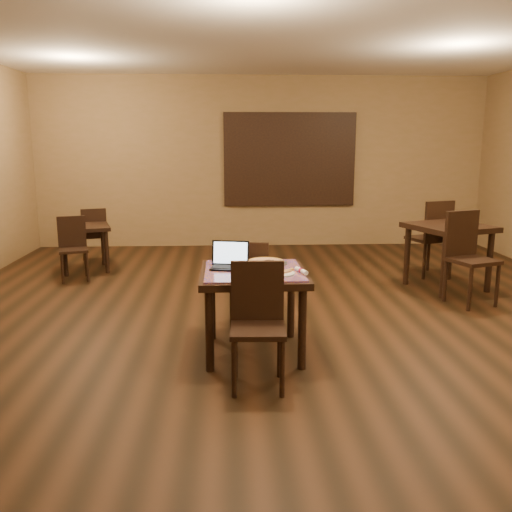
{
  "coord_description": "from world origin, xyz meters",
  "views": [
    {
      "loc": [
        -0.58,
        -4.78,
        1.85
      ],
      "look_at": [
        -0.34,
        -0.02,
        0.85
      ],
      "focal_mm": 38.0,
      "sensor_mm": 36.0,
      "label": 1
    }
  ],
  "objects": [
    {
      "name": "laptop",
      "position": [
        -0.57,
        -0.09,
        0.82
      ],
      "size": [
        0.37,
        0.32,
        0.23
      ],
      "rotation": [
        0.0,
        0.0,
        -0.18
      ],
      "color": "black",
      "rests_on": "tiled_table"
    },
    {
      "name": "pizza_pan",
      "position": [
        -0.25,
        0.05,
        0.77
      ],
      "size": [
        0.4,
        0.4,
        0.01
      ],
      "primitive_type": "cylinder",
      "color": "silver",
      "rests_on": "tiled_table"
    },
    {
      "name": "wall_back",
      "position": [
        0.0,
        5.0,
        1.5
      ],
      "size": [
        8.0,
        0.02,
        3.0
      ],
      "primitive_type": "cube",
      "color": "olive",
      "rests_on": "ground"
    },
    {
      "name": "tiled_table",
      "position": [
        -0.37,
        -0.19,
        0.66
      ],
      "size": [
        0.93,
        0.93,
        0.76
      ],
      "rotation": [
        0.0,
        0.0,
        0.01
      ],
      "color": "black",
      "rests_on": "ground"
    },
    {
      "name": "other_table_a",
      "position": [
        2.21,
        1.88,
        0.69
      ],
      "size": [
        1.13,
        1.13,
        0.83
      ],
      "rotation": [
        0.0,
        0.0,
        0.34
      ],
      "color": "black",
      "rests_on": "ground"
    },
    {
      "name": "chair_main_far",
      "position": [
        -0.39,
        0.43,
        0.51
      ],
      "size": [
        0.45,
        0.45,
        0.91
      ],
      "rotation": [
        0.0,
        0.0,
        2.99
      ],
      "color": "black",
      "rests_on": "ground"
    },
    {
      "name": "other_table_b_chair_near",
      "position": [
        -2.73,
        2.62,
        0.49
      ],
      "size": [
        0.47,
        0.47,
        0.86
      ],
      "rotation": [
        0.0,
        0.0,
        0.31
      ],
      "color": "black",
      "rests_on": "ground"
    },
    {
      "name": "spatula",
      "position": [
        -0.23,
        0.03,
        0.79
      ],
      "size": [
        0.18,
        0.23,
        0.01
      ],
      "primitive_type": "cube",
      "rotation": [
        0.0,
        0.0,
        0.48
      ],
      "color": "silver",
      "rests_on": "pizza_whole"
    },
    {
      "name": "other_table_b_chair_far",
      "position": [
        -2.68,
        3.63,
        0.49
      ],
      "size": [
        0.47,
        0.47,
        0.86
      ],
      "rotation": [
        0.0,
        0.0,
        3.45
      ],
      "color": "black",
      "rests_on": "ground"
    },
    {
      "name": "other_table_a_chair_far",
      "position": [
        2.24,
        2.52,
        0.61
      ],
      "size": [
        0.59,
        0.59,
        1.07
      ],
      "rotation": [
        0.0,
        0.0,
        3.48
      ],
      "color": "black",
      "rests_on": "ground"
    },
    {
      "name": "other_table_a_chair_near",
      "position": [
        2.18,
        1.25,
        0.61
      ],
      "size": [
        0.59,
        0.59,
        1.07
      ],
      "rotation": [
        0.0,
        0.0,
        0.34
      ],
      "color": "black",
      "rests_on": "ground"
    },
    {
      "name": "napkin_roll",
      "position": [
        0.03,
        -0.33,
        0.78
      ],
      "size": [
        0.1,
        0.19,
        0.04
      ],
      "rotation": [
        0.0,
        0.0,
        0.35
      ],
      "color": "white",
      "rests_on": "tiled_table"
    },
    {
      "name": "chair_main_near",
      "position": [
        -0.37,
        -0.81,
        0.54
      ],
      "size": [
        0.43,
        0.43,
        0.95
      ],
      "rotation": [
        0.0,
        0.0,
        -0.04
      ],
      "color": "black",
      "rests_on": "ground"
    },
    {
      "name": "plate",
      "position": [
        -0.15,
        -0.37,
        0.77
      ],
      "size": [
        0.24,
        0.24,
        0.01
      ],
      "primitive_type": "cylinder",
      "color": "white",
      "rests_on": "tiled_table"
    },
    {
      "name": "ground",
      "position": [
        0.0,
        0.0,
        0.0
      ],
      "size": [
        10.0,
        10.0,
        0.0
      ],
      "primitive_type": "plane",
      "color": "black",
      "rests_on": "ground"
    },
    {
      "name": "pizza_whole",
      "position": [
        -0.25,
        0.05,
        0.78
      ],
      "size": [
        0.33,
        0.33,
        0.02
      ],
      "color": "beige",
      "rests_on": "pizza_pan"
    },
    {
      "name": "other_table_b",
      "position": [
        -2.71,
        3.13,
        0.55
      ],
      "size": [
        0.89,
        0.89,
        0.67
      ],
      "rotation": [
        0.0,
        0.0,
        0.31
      ],
      "color": "black",
      "rests_on": "ground"
    },
    {
      "name": "mural",
      "position": [
        0.5,
        4.96,
        1.55
      ],
      "size": [
        2.34,
        0.05,
        1.64
      ],
      "color": "#255E88",
      "rests_on": "wall_back"
    },
    {
      "name": "pizza_slice",
      "position": [
        -0.15,
        -0.37,
        0.79
      ],
      "size": [
        0.27,
        0.27,
        0.02
      ],
      "primitive_type": null,
      "rotation": [
        0.0,
        0.0,
        0.7
      ],
      "color": "beige",
      "rests_on": "plate"
    },
    {
      "name": "ceiling",
      "position": [
        0.0,
        0.0,
        3.0
      ],
      "size": [
        8.0,
        10.0,
        0.02
      ],
      "primitive_type": "cube",
      "rotation": [
        3.14,
        0.0,
        0.0
      ],
      "color": "silver",
      "rests_on": "wall_back"
    }
  ]
}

